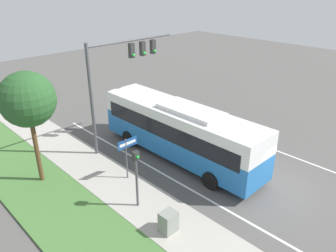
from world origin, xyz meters
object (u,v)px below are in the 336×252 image
at_px(bus, 180,129).
at_px(pedestrian_signal, 136,170).
at_px(utility_cabinet, 168,222).
at_px(signal_gantry, 120,69).
at_px(street_sign, 127,151).

height_order(bus, pedestrian_signal, bus).
xyz_separation_m(pedestrian_signal, utility_cabinet, (-0.17, -2.31, -1.51)).
bearing_deg(bus, signal_gantry, 108.97).
distance_m(pedestrian_signal, street_sign, 2.61).
bearing_deg(pedestrian_signal, bus, 21.81).
bearing_deg(pedestrian_signal, street_sign, 61.98).
relative_size(signal_gantry, pedestrian_signal, 2.26).
bearing_deg(street_sign, bus, -4.20).
distance_m(bus, signal_gantry, 5.19).
bearing_deg(utility_cabinet, street_sign, 73.18).
bearing_deg(bus, pedestrian_signal, -158.19).
xyz_separation_m(signal_gantry, utility_cabinet, (-3.85, -8.18, -4.55)).
bearing_deg(signal_gantry, street_sign, -124.44).
distance_m(street_sign, utility_cabinet, 4.94).
bearing_deg(street_sign, utility_cabinet, -106.82).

